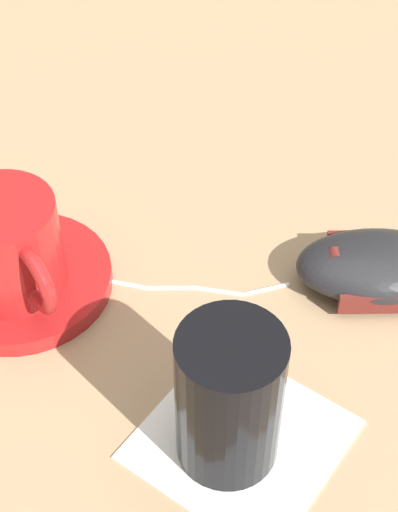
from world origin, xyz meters
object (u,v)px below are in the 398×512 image
object	(u,v)px
saucer	(22,279)
drinking_glass	(229,399)
coffee_cup	(6,246)
computer_mouse	(378,266)

from	to	relation	value
saucer	drinking_glass	bearing A→B (deg)	-26.14
saucer	coffee_cup	size ratio (longest dim) A/B	1.33
saucer	computer_mouse	bearing A→B (deg)	16.89
computer_mouse	drinking_glass	distance (m)	0.18
coffee_cup	drinking_glass	world-z (taller)	drinking_glass
coffee_cup	drinking_glass	bearing A→B (deg)	-24.03
drinking_glass	coffee_cup	bearing A→B (deg)	155.97
saucer	coffee_cup	xyz separation A→B (m)	(-0.00, -0.01, 0.04)
saucer	coffee_cup	bearing A→B (deg)	-98.64
coffee_cup	saucer	bearing A→B (deg)	81.36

